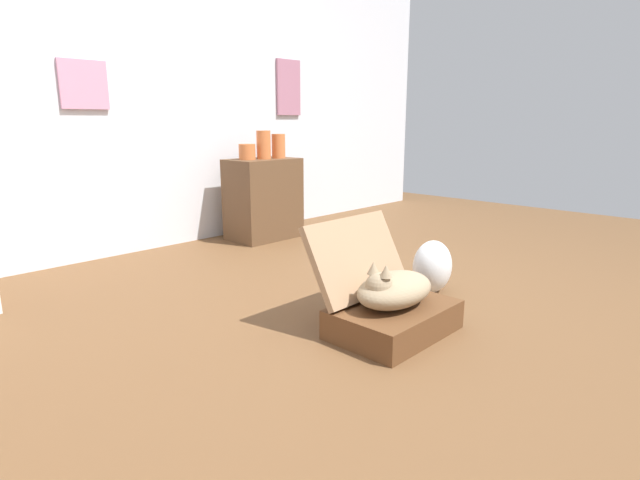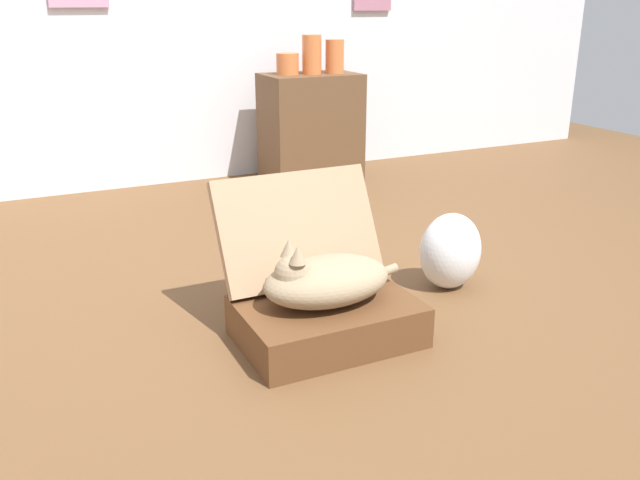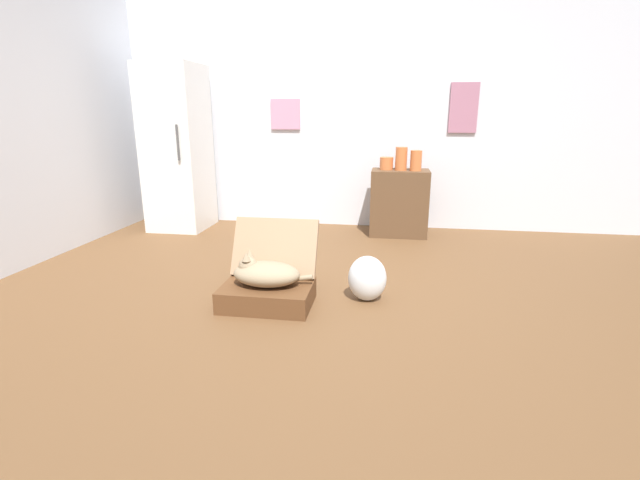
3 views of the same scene
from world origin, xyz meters
name	(u,v)px [view 2 (image 2 of 3)]	position (x,y,z in m)	size (l,w,h in m)	color
ground_plane	(369,310)	(0.00, 0.00, 0.00)	(7.68, 7.68, 0.00)	brown
suitcase_base	(327,321)	(-0.24, -0.14, 0.07)	(0.59, 0.41, 0.14)	brown
suitcase_lid	(299,229)	(-0.24, 0.09, 0.33)	(0.59, 0.41, 0.04)	#9B7756
cat	(324,280)	(-0.26, -0.14, 0.22)	(0.52, 0.28, 0.23)	#998466
plastic_bag_white	(450,251)	(0.40, 0.05, 0.16)	(0.26, 0.21, 0.31)	silver
side_table	(311,129)	(0.63, 1.85, 0.34)	(0.58, 0.39, 0.68)	brown
vase_tall	(288,64)	(0.48, 1.86, 0.74)	(0.14, 0.14, 0.13)	#CC6B38
vase_short	(335,56)	(0.77, 1.81, 0.78)	(0.11, 0.11, 0.20)	#CC6B38
vase_round	(312,54)	(0.63, 1.83, 0.79)	(0.12, 0.12, 0.23)	#CC6B38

